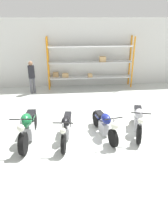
# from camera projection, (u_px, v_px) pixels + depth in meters

# --- Properties ---
(ground_plane) EXTENTS (30.00, 30.00, 0.00)m
(ground_plane) POSITION_uv_depth(u_px,v_px,m) (85.00, 136.00, 7.29)
(ground_plane) COLOR silver
(back_wall) EXTENTS (30.00, 0.08, 3.60)m
(back_wall) POSITION_uv_depth(u_px,v_px,m) (74.00, 53.00, 11.83)
(back_wall) COLOR silver
(back_wall) RESTS_ON ground_plane
(shelving_rack) EXTENTS (4.61, 0.63, 2.71)m
(shelving_rack) POSITION_uv_depth(u_px,v_px,m) (89.00, 63.00, 11.77)
(shelving_rack) COLOR orange
(shelving_rack) RESTS_ON ground_plane
(motorcycle_green) EXTENTS (0.62, 2.11, 1.09)m
(motorcycle_green) POSITION_uv_depth(u_px,v_px,m) (28.00, 127.00, 6.85)
(motorcycle_green) COLOR black
(motorcycle_green) RESTS_ON ground_plane
(motorcycle_black) EXTENTS (0.59, 2.11, 0.96)m
(motorcycle_black) POSITION_uv_depth(u_px,v_px,m) (66.00, 127.00, 6.94)
(motorcycle_black) COLOR black
(motorcycle_black) RESTS_ON ground_plane
(motorcycle_blue) EXTENTS (0.68, 1.96, 0.94)m
(motorcycle_blue) POSITION_uv_depth(u_px,v_px,m) (105.00, 124.00, 7.12)
(motorcycle_blue) COLOR black
(motorcycle_blue) RESTS_ON ground_plane
(motorcycle_silver) EXTENTS (0.80, 2.01, 1.02)m
(motorcycle_silver) POSITION_uv_depth(u_px,v_px,m) (138.00, 120.00, 7.37)
(motorcycle_silver) COLOR black
(motorcycle_silver) RESTS_ON ground_plane
(person_browsing) EXTENTS (0.45, 0.45, 1.63)m
(person_browsing) POSITION_uv_depth(u_px,v_px,m) (32.00, 75.00, 10.96)
(person_browsing) COLOR #595960
(person_browsing) RESTS_ON ground_plane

